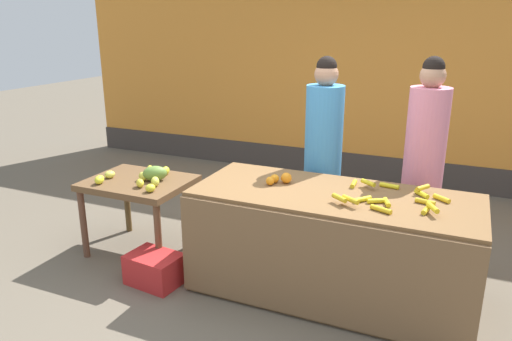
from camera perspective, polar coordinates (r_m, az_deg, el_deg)
The scene contains 11 objects.
ground_plane at distance 4.27m, azimuth 2.06°, elevation -12.66°, with size 24.00×24.00×0.00m, color #665B4C.
market_wall_back at distance 6.75m, azimuth 12.26°, elevation 10.76°, with size 8.64×0.23×2.87m.
fruit_stall_counter at distance 3.93m, azimuth 8.87°, elevation -8.64°, with size 2.18×0.93×0.86m.
side_table_wooden at distance 4.63m, azimuth -13.63°, elevation -2.22°, with size 0.93×0.73×0.72m.
banana_bunch_pile at distance 3.71m, azimuth 15.65°, elevation -3.03°, with size 0.81×0.61×0.07m.
orange_pile at distance 3.94m, azimuth 2.76°, elevation -0.99°, with size 0.18×0.18×0.09m.
mango_papaya_pile at distance 4.53m, azimuth -12.81°, elevation -0.60°, with size 0.67×0.58×0.14m.
vendor_woman_blue_shirt at distance 4.47m, azimuth 7.88°, elevation 1.50°, with size 0.34×0.34×1.84m.
vendor_woman_pink_shirt at distance 4.41m, azimuth 19.11°, elevation 0.62°, with size 0.34×0.34×1.86m.
produce_crate at distance 4.24m, azimuth -11.85°, elevation -11.29°, with size 0.44×0.32×0.26m, color red.
produce_sack at distance 4.90m, azimuth -2.11°, elevation -4.70°, with size 0.36×0.30×0.59m, color tan.
Camera 1 is at (1.35, -3.45, 2.14)m, focal length 33.93 mm.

